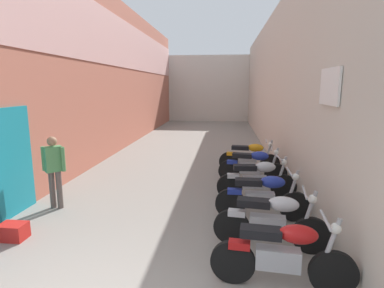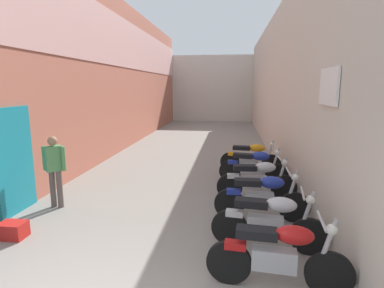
{
  "view_description": "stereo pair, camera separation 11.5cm",
  "coord_description": "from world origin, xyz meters",
  "views": [
    {
      "loc": [
        1.28,
        -2.31,
        2.6
      ],
      "look_at": [
        0.53,
        4.72,
        1.29
      ],
      "focal_mm": 29.03,
      "sensor_mm": 36.0,
      "label": 1
    },
    {
      "loc": [
        1.39,
        -2.3,
        2.6
      ],
      "look_at": [
        0.53,
        4.72,
        1.29
      ],
      "focal_mm": 29.03,
      "sensor_mm": 36.0,
      "label": 2
    }
  ],
  "objects": [
    {
      "name": "ground_plane",
      "position": [
        0.0,
        8.63,
        0.0
      ],
      "size": [
        37.26,
        37.26,
        0.0
      ],
      "primitive_type": "plane",
      "color": "gray"
    },
    {
      "name": "building_left",
      "position": [
        -3.19,
        10.58,
        3.05
      ],
      "size": [
        0.45,
        21.26,
        6.04
      ],
      "color": "#B76651",
      "rests_on": "ground"
    },
    {
      "name": "building_right",
      "position": [
        3.19,
        10.62,
        2.67
      ],
      "size": [
        0.45,
        21.26,
        5.34
      ],
      "color": "beige",
      "rests_on": "ground"
    },
    {
      "name": "building_far_end",
      "position": [
        0.0,
        22.26,
        2.45
      ],
      "size": [
        8.99,
        2.0,
        4.89
      ],
      "primitive_type": "cube",
      "color": "beige",
      "rests_on": "ground"
    },
    {
      "name": "motorcycle_nearest",
      "position": [
        2.05,
        1.43,
        0.5
      ],
      "size": [
        1.85,
        0.58,
        1.04
      ],
      "color": "black",
      "rests_on": "ground"
    },
    {
      "name": "motorcycle_second",
      "position": [
        2.05,
        2.46,
        0.5
      ],
      "size": [
        1.84,
        0.58,
        1.04
      ],
      "color": "black",
      "rests_on": "ground"
    },
    {
      "name": "motorcycle_third",
      "position": [
        2.05,
        3.59,
        0.5
      ],
      "size": [
        1.85,
        0.58,
        1.04
      ],
      "color": "black",
      "rests_on": "ground"
    },
    {
      "name": "motorcycle_fourth",
      "position": [
        2.05,
        4.73,
        0.5
      ],
      "size": [
        1.85,
        0.58,
        1.04
      ],
      "color": "black",
      "rests_on": "ground"
    },
    {
      "name": "motorcycle_fifth",
      "position": [
        2.05,
        5.93,
        0.5
      ],
      "size": [
        1.84,
        0.58,
        1.04
      ],
      "color": "black",
      "rests_on": "ground"
    },
    {
      "name": "motorcycle_sixth",
      "position": [
        2.05,
        7.05,
        0.5
      ],
      "size": [
        1.85,
        0.58,
        1.04
      ],
      "color": "black",
      "rests_on": "ground"
    },
    {
      "name": "pedestrian_mid_alley",
      "position": [
        -2.32,
        3.74,
        0.92
      ],
      "size": [
        0.52,
        0.38,
        1.57
      ],
      "color": "#564C47",
      "rests_on": "ground"
    },
    {
      "name": "plastic_crate",
      "position": [
        -2.32,
        2.31,
        0.14
      ],
      "size": [
        0.44,
        0.32,
        0.28
      ],
      "primitive_type": "cube",
      "color": "red",
      "rests_on": "ground"
    }
  ]
}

